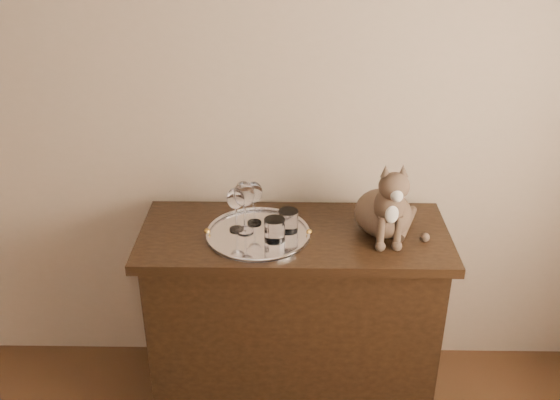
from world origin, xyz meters
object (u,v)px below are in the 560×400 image
(tumbler_a, at_px, (275,230))
(wine_glass_a, at_px, (236,209))
(wine_glass_d, at_px, (244,207))
(cat, at_px, (385,193))
(tray, at_px, (258,235))
(tumbler_c, at_px, (288,221))
(sideboard, at_px, (293,320))
(wine_glass_b, at_px, (254,203))

(tumbler_a, bearing_deg, wine_glass_a, 153.31)
(wine_glass_d, bearing_deg, cat, 1.94)
(tray, xyz_separation_m, tumbler_c, (0.11, 0.03, 0.05))
(sideboard, bearing_deg, tumbler_a, -134.96)
(sideboard, distance_m, wine_glass_a, 0.57)
(tray, bearing_deg, tumbler_a, -34.71)
(tray, relative_size, tumbler_c, 4.66)
(tray, relative_size, tumbler_a, 4.49)
(wine_glass_a, xyz_separation_m, wine_glass_d, (0.03, -0.01, 0.02))
(wine_glass_b, relative_size, tumbler_c, 2.09)
(sideboard, xyz_separation_m, tumbler_c, (-0.02, -0.00, 0.48))
(tray, distance_m, tumbler_a, 0.09)
(wine_glass_b, distance_m, cat, 0.50)
(wine_glass_b, xyz_separation_m, tumbler_a, (0.08, -0.13, -0.05))
(wine_glass_b, height_order, wine_glass_d, wine_glass_d)
(sideboard, relative_size, tray, 3.00)
(tumbler_c, bearing_deg, wine_glass_d, -177.22)
(cat, bearing_deg, wine_glass_a, 176.87)
(tray, distance_m, wine_glass_d, 0.12)
(cat, bearing_deg, tray, -179.34)
(sideboard, distance_m, wine_glass_b, 0.55)
(wine_glass_b, bearing_deg, tray, -77.11)
(sideboard, height_order, cat, cat)
(sideboard, distance_m, tray, 0.45)
(sideboard, bearing_deg, tray, -167.75)
(wine_glass_b, distance_m, tumbler_c, 0.15)
(tray, height_order, wine_glass_d, wine_glass_d)
(wine_glass_a, bearing_deg, tumbler_c, -0.82)
(tray, distance_m, tumbler_c, 0.13)
(sideboard, relative_size, wine_glass_a, 6.65)
(wine_glass_a, distance_m, wine_glass_d, 0.04)
(wine_glass_a, relative_size, tumbler_a, 2.02)
(tray, height_order, wine_glass_b, wine_glass_b)
(wine_glass_a, height_order, wine_glass_d, wine_glass_d)
(wine_glass_d, bearing_deg, wine_glass_b, 63.48)
(wine_glass_b, relative_size, wine_glass_d, 0.85)
(sideboard, xyz_separation_m, tumbler_a, (-0.07, -0.07, 0.48))
(tray, xyz_separation_m, wine_glass_d, (-0.05, 0.02, 0.11))
(wine_glass_b, xyz_separation_m, tumbler_c, (0.13, -0.06, -0.05))
(wine_glass_b, bearing_deg, tumbler_c, -22.84)
(tumbler_c, bearing_deg, tray, -166.46)
(tumbler_a, bearing_deg, wine_glass_d, 151.03)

